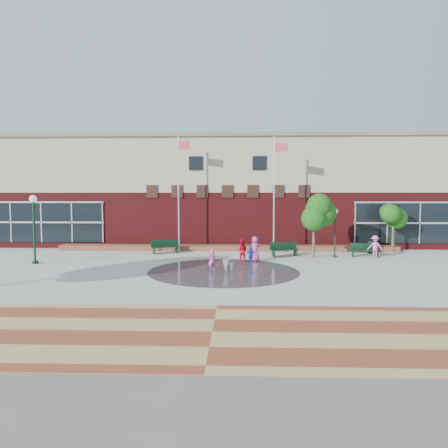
{
  "coord_description": "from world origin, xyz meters",
  "views": [
    {
      "loc": [
        0.77,
        -19.06,
        4.21
      ],
      "look_at": [
        0.0,
        4.0,
        2.6
      ],
      "focal_mm": 32.0,
      "sensor_mm": 36.0,
      "label": 1
    }
  ],
  "objects_px": {
    "flagpole_left": "(179,187)",
    "bench_left": "(165,249)",
    "flagpole_right": "(275,189)",
    "trash_can": "(371,247)",
    "child_splash": "(212,260)"
  },
  "relations": [
    {
      "from": "flagpole_left",
      "to": "bench_left",
      "type": "distance_m",
      "value": 4.71
    },
    {
      "from": "flagpole_right",
      "to": "trash_can",
      "type": "xyz_separation_m",
      "value": [
        7.14,
        0.35,
        -4.27
      ]
    },
    {
      "from": "flagpole_left",
      "to": "bench_left",
      "type": "bearing_deg",
      "value": -115.35
    },
    {
      "from": "flagpole_right",
      "to": "child_splash",
      "type": "xyz_separation_m",
      "value": [
        -4.14,
        -6.87,
        -4.13
      ]
    },
    {
      "from": "flagpole_right",
      "to": "bench_left",
      "type": "bearing_deg",
      "value": -156.69
    },
    {
      "from": "bench_left",
      "to": "flagpole_right",
      "type": "bearing_deg",
      "value": -19.34
    },
    {
      "from": "bench_left",
      "to": "flagpole_left",
      "type": "bearing_deg",
      "value": 23.84
    },
    {
      "from": "bench_left",
      "to": "trash_can",
      "type": "height_order",
      "value": "bench_left"
    },
    {
      "from": "flagpole_left",
      "to": "bench_left",
      "type": "relative_size",
      "value": 4.15
    },
    {
      "from": "child_splash",
      "to": "trash_can",
      "type": "bearing_deg",
      "value": -176.11
    },
    {
      "from": "bench_left",
      "to": "child_splash",
      "type": "bearing_deg",
      "value": -81.03
    },
    {
      "from": "child_splash",
      "to": "flagpole_right",
      "type": "bearing_deg",
      "value": -149.83
    },
    {
      "from": "flagpole_left",
      "to": "trash_can",
      "type": "bearing_deg",
      "value": 18.47
    },
    {
      "from": "child_splash",
      "to": "bench_left",
      "type": "bearing_deg",
      "value": -88.7
    },
    {
      "from": "flagpole_left",
      "to": "bench_left",
      "type": "height_order",
      "value": "flagpole_left"
    }
  ]
}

